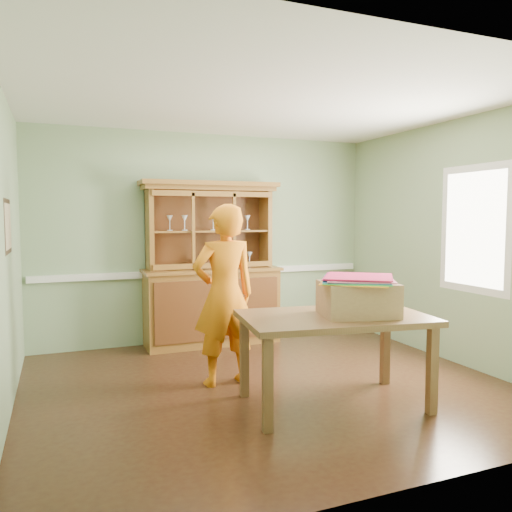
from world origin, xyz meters
name	(u,v)px	position (x,y,z in m)	size (l,w,h in m)	color
floor	(268,385)	(0.00, 0.00, 0.00)	(4.50, 4.50, 0.00)	#3F2614
ceiling	(269,101)	(0.00, 0.00, 2.70)	(4.50, 4.50, 0.00)	white
wall_back	(209,238)	(0.00, 2.00, 1.35)	(4.50, 4.50, 0.00)	#87A37A
wall_left	(3,253)	(-2.25, 0.00, 1.35)	(4.00, 4.00, 0.00)	#87A37A
wall_right	(454,242)	(2.25, 0.00, 1.35)	(4.00, 4.00, 0.00)	#87A37A
wall_front	(405,266)	(0.00, -2.00, 1.35)	(4.50, 4.50, 0.00)	#87A37A
chair_rail	(209,272)	(0.00, 1.98, 0.90)	(4.41, 0.05, 0.08)	white
framed_map	(8,226)	(-2.23, 0.30, 1.55)	(0.03, 0.60, 0.46)	black
window_panel	(474,229)	(2.23, -0.30, 1.50)	(0.03, 0.96, 1.36)	white
china_hutch	(211,287)	(-0.04, 1.77, 0.73)	(1.76, 0.58, 2.07)	olive
dining_table	(334,326)	(0.34, -0.66, 0.70)	(1.69, 1.14, 0.79)	brown
cardboard_box	(358,299)	(0.51, -0.74, 0.93)	(0.61, 0.49, 0.28)	#9C7750
kite_stack	(356,279)	(0.50, -0.73, 1.10)	(0.76, 0.76, 0.05)	orange
person	(224,295)	(-0.37, 0.21, 0.88)	(0.64, 0.42, 1.75)	orange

